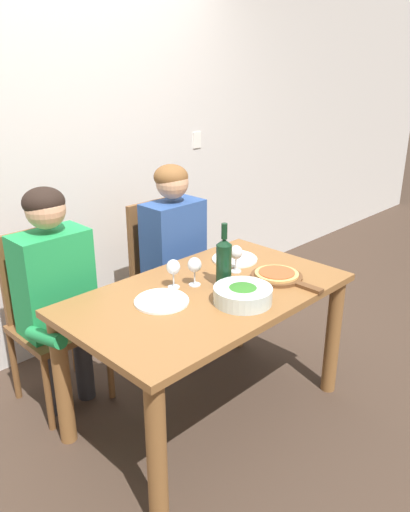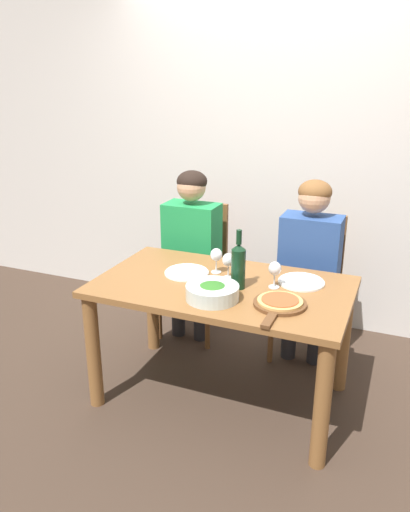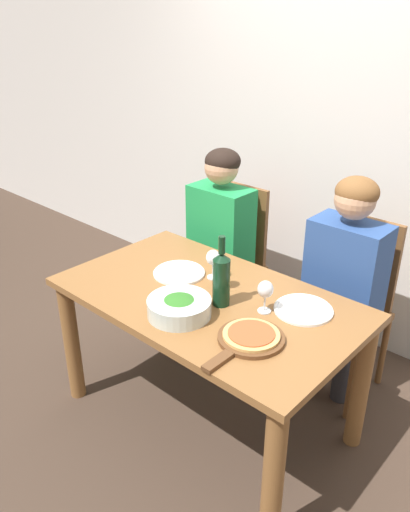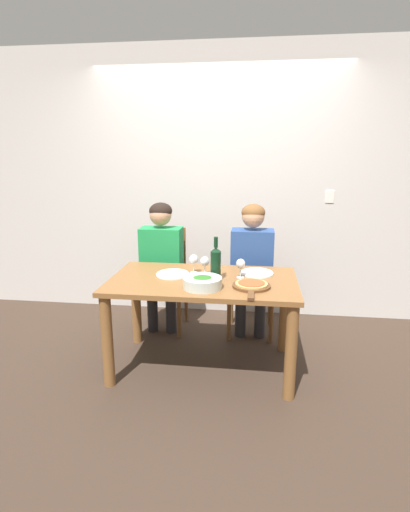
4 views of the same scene
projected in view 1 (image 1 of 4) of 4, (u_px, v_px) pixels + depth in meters
name	position (u px, v px, depth m)	size (l,w,h in m)	color
ground_plane	(208.00, 412.00, 2.75)	(40.00, 40.00, 0.00)	#3D2D23
back_wall	(66.00, 141.00, 3.07)	(10.00, 0.06, 2.70)	silver
dining_table	(208.00, 314.00, 2.53)	(1.42, 0.83, 0.74)	brown
chair_left	(49.00, 312.00, 2.74)	(0.42, 0.42, 0.97)	brown
chair_right	(164.00, 270.00, 3.30)	(0.42, 0.42, 0.97)	brown
person_woman	(55.00, 280.00, 2.58)	(0.47, 0.51, 1.23)	#28282D
person_man	(175.00, 242.00, 3.14)	(0.47, 0.51, 1.23)	#28282D
wine_bottle	(224.00, 261.00, 2.49)	(0.08, 0.08, 0.33)	black
broccoli_bowl	(243.00, 295.00, 2.35)	(0.28, 0.28, 0.08)	silver
dinner_plate_left	(162.00, 301.00, 2.36)	(0.26, 0.26, 0.02)	white
dinner_plate_right	(235.00, 259.00, 2.87)	(0.26, 0.26, 0.02)	white
pizza_on_board	(278.00, 276.00, 2.62)	(0.27, 0.41, 0.04)	brown
wine_glass_left	(173.00, 268.00, 2.48)	(0.07, 0.07, 0.15)	silver
wine_glass_right	(236.00, 254.00, 2.68)	(0.07, 0.07, 0.15)	silver
wine_glass_centre	(194.00, 266.00, 2.51)	(0.07, 0.07, 0.15)	silver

